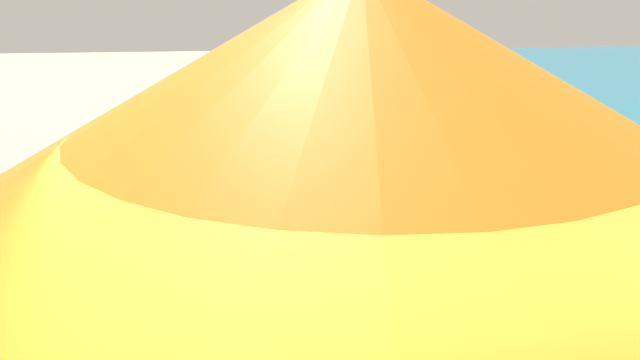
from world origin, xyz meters
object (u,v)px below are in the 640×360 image
lounger_second_inland (474,316)px  lounger_second_shoreside (364,217)px  lounger_farthest_shoreside (331,153)px  umbrella_farthest (296,32)px  umbrella_second (335,74)px  person_walking_near (316,88)px  beach_ball (387,145)px  umbrella_nearest (359,92)px

lounger_second_inland → lounger_second_shoreside: bearing=110.4°
lounger_farthest_shoreside → umbrella_farthest: bearing=-116.3°
umbrella_second → person_walking_near: (1.23, 8.61, -1.36)m
person_walking_near → lounger_second_inland: bearing=135.2°
person_walking_near → beach_ball: 3.63m
lounger_second_inland → umbrella_farthest: (-0.99, 4.54, 2.26)m
lounger_second_inland → beach_ball: size_ratio=3.82×
lounger_farthest_shoreside → person_walking_near: person_walking_near is taller
umbrella_second → umbrella_farthest: (0.05, 3.36, 0.27)m
umbrella_nearest → lounger_second_inland: umbrella_nearest is taller
umbrella_nearest → lounger_second_inland: (1.63, 2.08, -2.32)m
lounger_second_inland → beach_ball: lounger_second_inland is taller
umbrella_nearest → beach_ball: bearing=71.8°
umbrella_nearest → lounger_second_inland: bearing=52.0°
lounger_second_shoreside → lounger_farthest_shoreside: (0.15, 3.11, 0.04)m
lounger_second_inland → person_walking_near: (0.19, 9.80, 0.64)m
lounger_second_inland → umbrella_farthest: bearing=113.8°
beach_ball → lounger_second_shoreside: bearing=-111.0°
lounger_farthest_shoreside → beach_ball: lounger_farthest_shoreside is taller
lounger_second_inland → person_walking_near: 9.82m
umbrella_nearest → lounger_second_shoreside: 5.21m
lounger_farthest_shoreside → umbrella_nearest: bearing=-88.4°
umbrella_nearest → beach_ball: (2.78, 8.46, -2.42)m
umbrella_farthest → person_walking_near: umbrella_farthest is taller
lounger_second_shoreside → umbrella_farthest: 3.18m
umbrella_second → lounger_second_shoreside: size_ratio=1.72×
lounger_second_shoreside → umbrella_nearest: bearing=-118.3°
umbrella_nearest → umbrella_second: (0.59, 3.26, -0.32)m
person_walking_near → lounger_second_shoreside: bearing=131.9°
umbrella_second → lounger_second_shoreside: (0.66, 1.22, -2.01)m
lounger_farthest_shoreside → person_walking_near: size_ratio=0.85×
umbrella_second → lounger_farthest_shoreside: (0.81, 4.33, -1.97)m
lounger_second_shoreside → lounger_farthest_shoreside: lounger_farthest_shoreside is taller
lounger_farthest_shoreside → beach_ball: (1.37, 0.87, -0.12)m
beach_ball → umbrella_nearest: bearing=-108.2°
lounger_second_shoreside → lounger_second_inland: (0.38, -2.40, 0.02)m
umbrella_nearest → lounger_second_inland: 3.51m
lounger_farthest_shoreside → beach_ball: 1.63m
umbrella_second → lounger_farthest_shoreside: 4.82m
umbrella_nearest → lounger_farthest_shoreside: bearing=79.5°
umbrella_farthest → beach_ball: size_ratio=8.18×
person_walking_near → umbrella_farthest: bearing=123.6°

